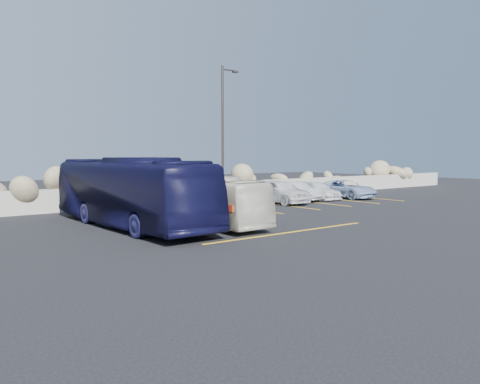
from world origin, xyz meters
TOP-DOWN VIEW (x-y plane):
  - ground at (0.00, 0.00)m, footprint 90.00×90.00m
  - seawall at (0.00, 12.00)m, footprint 60.00×0.40m
  - riprap_pile at (0.00, 13.20)m, footprint 54.00×2.80m
  - parking_lines at (4.64, 5.57)m, footprint 18.16×9.36m
  - lamppost at (2.56, 9.50)m, footprint 1.14×0.18m
  - vintage_bus at (-2.45, 4.02)m, footprint 1.82×7.41m
  - tour_coach at (-5.21, 5.27)m, footprint 2.68×10.25m
  - car_a at (5.90, 8.38)m, footprint 1.92×4.38m
  - car_b at (7.81, 8.88)m, footprint 1.51×3.75m
  - car_c at (9.64, 8.86)m, footprint 1.90×4.02m
  - car_d at (11.85, 8.20)m, footprint 2.11×4.42m

SIDE VIEW (x-z plane):
  - ground at x=0.00m, z-range 0.00..0.00m
  - parking_lines at x=4.64m, z-range 0.00..0.01m
  - car_c at x=9.64m, z-range 0.00..1.13m
  - seawall at x=0.00m, z-range 0.00..1.20m
  - car_b at x=7.81m, z-range 0.00..1.21m
  - car_d at x=11.85m, z-range 0.00..1.22m
  - car_a at x=5.90m, z-range 0.00..1.47m
  - vintage_bus at x=-2.45m, z-range 0.00..2.06m
  - riprap_pile at x=0.00m, z-range 0.00..2.60m
  - tour_coach at x=-5.21m, z-range 0.00..2.84m
  - lamppost at x=2.56m, z-range 0.30..8.30m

